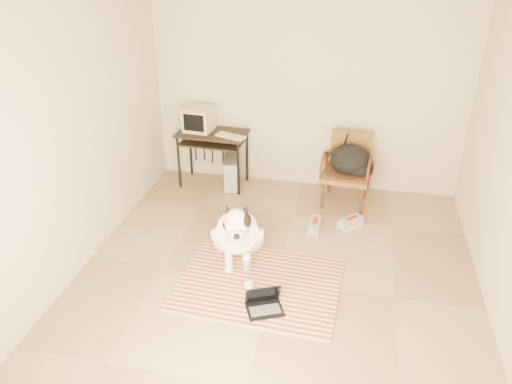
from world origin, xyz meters
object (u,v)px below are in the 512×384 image
(computer_desk, at_px, (212,140))
(pc_tower, at_px, (231,173))
(dog, at_px, (238,234))
(laptop, at_px, (264,304))
(backpack, at_px, (352,162))
(rattan_chair, at_px, (347,169))
(crt_monitor, at_px, (199,119))

(computer_desk, relative_size, pc_tower, 1.98)
(dog, height_order, computer_desk, dog)
(laptop, relative_size, backpack, 0.74)
(dog, bearing_deg, backpack, 54.05)
(computer_desk, distance_m, rattan_chair, 1.80)
(dog, bearing_deg, computer_desk, 114.08)
(dog, xyz_separation_m, laptop, (0.42, -0.72, -0.26))
(pc_tower, bearing_deg, laptop, -68.99)
(dog, distance_m, pc_tower, 1.72)
(computer_desk, height_order, pc_tower, computer_desk)
(pc_tower, bearing_deg, crt_monitor, 170.35)
(laptop, bearing_deg, computer_desk, 116.00)
(dog, xyz_separation_m, crt_monitor, (-0.94, 1.72, 0.58))
(laptop, height_order, computer_desk, computer_desk)
(laptop, height_order, backpack, backpack)
(laptop, distance_m, pc_tower, 2.54)
(backpack, bearing_deg, pc_tower, 175.05)
(crt_monitor, bearing_deg, rattan_chair, -4.60)
(laptop, height_order, pc_tower, pc_tower)
(pc_tower, distance_m, rattan_chair, 1.55)
(rattan_chair, xyz_separation_m, backpack, (0.06, -0.05, 0.14))
(backpack, bearing_deg, dog, -125.95)
(dog, distance_m, laptop, 0.87)
(dog, height_order, crt_monitor, crt_monitor)
(computer_desk, xyz_separation_m, rattan_chair, (1.78, -0.10, -0.21))
(crt_monitor, height_order, pc_tower, crt_monitor)
(dog, distance_m, computer_desk, 1.85)
(backpack, bearing_deg, crt_monitor, 174.01)
(laptop, distance_m, backpack, 2.38)
(dog, relative_size, backpack, 2.03)
(computer_desk, xyz_separation_m, pc_tower, (0.25, -0.02, -0.44))
(dog, distance_m, rattan_chair, 1.88)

